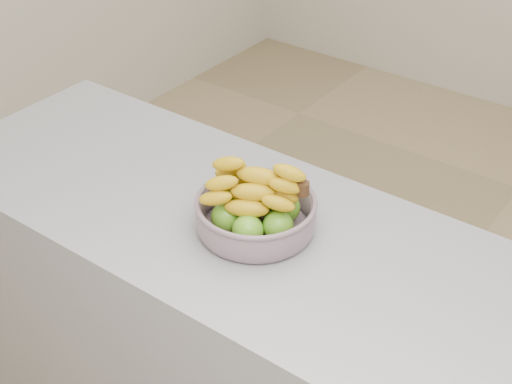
% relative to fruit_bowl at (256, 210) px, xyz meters
% --- Properties ---
extents(ground, '(4.00, 4.00, 0.00)m').
position_rel_fruit_bowl_xyz_m(ground, '(0.12, 0.69, -0.95)').
color(ground, '#9F8761').
rests_on(ground, ground).
extents(fruit_bowl, '(0.27, 0.27, 0.16)m').
position_rel_fruit_bowl_xyz_m(fruit_bowl, '(0.00, 0.00, 0.00)').
color(fruit_bowl, '#8B9AA6').
rests_on(fruit_bowl, counter).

